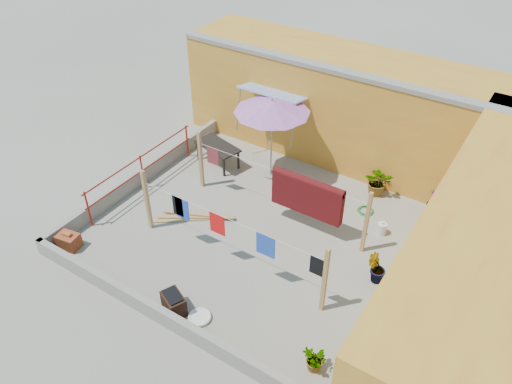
# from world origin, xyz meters

# --- Properties ---
(ground) EXTENTS (80.00, 80.00, 0.00)m
(ground) POSITION_xyz_m (0.00, 0.00, 0.00)
(ground) COLOR #9E998E
(ground) RESTS_ON ground
(wall_back) EXTENTS (11.00, 3.27, 3.21)m
(wall_back) POSITION_xyz_m (0.50, 4.69, 1.61)
(wall_back) COLOR gold
(wall_back) RESTS_ON ground
(wall_right) EXTENTS (2.40, 9.00, 3.20)m
(wall_right) POSITION_xyz_m (5.20, 0.00, 1.60)
(wall_right) COLOR gold
(wall_right) RESTS_ON ground
(parapet_front) EXTENTS (8.30, 0.16, 0.44)m
(parapet_front) POSITION_xyz_m (0.00, -3.58, 0.22)
(parapet_front) COLOR gray
(parapet_front) RESTS_ON ground
(parapet_left) EXTENTS (0.16, 7.30, 0.44)m
(parapet_left) POSITION_xyz_m (-4.08, 0.00, 0.22)
(parapet_left) COLOR gray
(parapet_left) RESTS_ON ground
(red_railing) EXTENTS (0.05, 4.20, 1.10)m
(red_railing) POSITION_xyz_m (-3.85, -0.20, 0.72)
(red_railing) COLOR maroon
(red_railing) RESTS_ON ground
(clothesline_rig) EXTENTS (5.09, 2.35, 1.80)m
(clothesline_rig) POSITION_xyz_m (0.73, 0.58, 1.00)
(clothesline_rig) COLOR tan
(clothesline_rig) RESTS_ON ground
(patio_umbrella) EXTENTS (2.66, 2.66, 2.57)m
(patio_umbrella) POSITION_xyz_m (-1.08, 2.29, 2.31)
(patio_umbrella) COLOR gray
(patio_umbrella) RESTS_ON ground
(outdoor_table) EXTENTS (1.56, 1.04, 0.67)m
(outdoor_table) POSITION_xyz_m (-2.80, 1.97, 0.61)
(outdoor_table) COLOR black
(outdoor_table) RESTS_ON ground
(brick_stack) EXTENTS (0.59, 0.47, 0.46)m
(brick_stack) POSITION_xyz_m (-3.70, -3.07, 0.20)
(brick_stack) COLOR #A54D26
(brick_stack) RESTS_ON ground
(lumber_pile) EXTENTS (1.87, 1.35, 0.13)m
(lumber_pile) POSITION_xyz_m (-1.77, -0.52, 0.06)
(lumber_pile) COLOR tan
(lumber_pile) RESTS_ON ground
(brazier) EXTENTS (0.67, 0.58, 0.51)m
(brazier) POSITION_xyz_m (-0.17, -3.20, 0.25)
(brazier) COLOR black
(brazier) RESTS_ON ground
(white_basin) EXTENTS (0.50, 0.50, 0.09)m
(white_basin) POSITION_xyz_m (0.43, -3.07, 0.05)
(white_basin) COLOR silver
(white_basin) RESTS_ON ground
(water_jug_a) EXTENTS (0.25, 0.25, 0.38)m
(water_jug_a) POSITION_xyz_m (2.67, 1.64, 0.17)
(water_jug_a) COLOR silver
(water_jug_a) RESTS_ON ground
(water_jug_b) EXTENTS (0.20, 0.20, 0.31)m
(water_jug_b) POSITION_xyz_m (3.70, 1.96, 0.14)
(water_jug_b) COLOR silver
(water_jug_b) RESTS_ON ground
(green_hose) EXTENTS (0.46, 0.46, 0.07)m
(green_hose) POSITION_xyz_m (1.98, 2.28, 0.03)
(green_hose) COLOR #1B7D26
(green_hose) RESTS_ON ground
(plant_back_a) EXTENTS (0.95, 0.88, 0.86)m
(plant_back_a) POSITION_xyz_m (1.91, 3.20, 0.43)
(plant_back_a) COLOR #26611B
(plant_back_a) RESTS_ON ground
(plant_back_b) EXTENTS (0.40, 0.40, 0.68)m
(plant_back_b) POSITION_xyz_m (3.51, 3.20, 0.34)
(plant_back_b) COLOR #26611B
(plant_back_b) RESTS_ON ground
(plant_right_a) EXTENTS (0.58, 0.51, 0.93)m
(plant_right_a) POSITION_xyz_m (3.70, 2.45, 0.46)
(plant_right_a) COLOR #26611B
(plant_right_a) RESTS_ON ground
(plant_right_b) EXTENTS (0.56, 0.54, 0.80)m
(plant_right_b) POSITION_xyz_m (3.15, 0.00, 0.40)
(plant_right_b) COLOR #26611B
(plant_right_b) RESTS_ON ground
(plant_right_c) EXTENTS (0.68, 0.67, 0.57)m
(plant_right_c) POSITION_xyz_m (3.08, -2.82, 0.29)
(plant_right_c) COLOR #26611B
(plant_right_c) RESTS_ON ground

